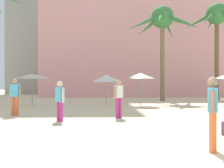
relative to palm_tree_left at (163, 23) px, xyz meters
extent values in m
plane|color=beige|center=(-4.18, -17.81, -7.11)|extent=(120.00, 120.00, 0.00)
cube|color=pink|center=(-1.05, 11.26, -1.01)|extent=(23.46, 10.23, 12.21)
cylinder|color=brown|center=(-0.02, 0.04, -3.31)|extent=(0.39, 0.39, 7.62)
sphere|color=#387A3D|center=(-0.02, 0.04, 0.50)|extent=(2.04, 2.04, 2.04)
cone|color=#387A3D|center=(1.87, -0.22, -0.04)|extent=(2.98, 0.85, 1.51)
cone|color=#387A3D|center=(0.98, 1.53, -0.25)|extent=(1.93, 2.58, 1.89)
cone|color=#387A3D|center=(-1.08, 1.60, -0.08)|extent=(2.02, 2.67, 1.57)
cone|color=#387A3D|center=(-1.86, -0.22, -0.13)|extent=(2.93, 0.84, 1.66)
cone|color=#387A3D|center=(-0.64, -1.75, -0.07)|extent=(1.39, 2.91, 1.56)
cone|color=#387A3D|center=(1.01, -1.52, -0.12)|extent=(1.97, 2.67, 1.66)
cylinder|color=brown|center=(5.35, 0.78, -3.02)|extent=(0.39, 0.39, 8.18)
sphere|color=#387A3D|center=(5.35, 0.78, 1.07)|extent=(1.98, 1.98, 1.98)
cone|color=#387A3D|center=(5.59, 2.57, 0.67)|extent=(0.79, 2.78, 1.22)
cone|color=#387A3D|center=(3.86, 1.68, 0.51)|extent=(2.52, 1.76, 1.52)
cone|color=#387A3D|center=(4.11, -0.36, 0.40)|extent=(2.21, 2.08, 1.73)
cylinder|color=gray|center=(-5.19, -5.08, -6.01)|extent=(0.06, 0.06, 2.21)
cone|color=white|center=(-5.19, -5.08, -5.16)|extent=(2.05, 2.05, 0.52)
cylinder|color=gray|center=(-2.76, -4.86, -5.94)|extent=(0.06, 0.06, 2.35)
cone|color=beige|center=(-2.76, -4.86, -4.97)|extent=(2.05, 2.05, 0.41)
cylinder|color=gray|center=(-10.35, -4.92, -5.97)|extent=(0.06, 0.06, 2.28)
cone|color=beige|center=(-10.35, -4.92, -5.02)|extent=(2.45, 2.45, 0.37)
cylinder|color=orange|center=(-2.85, -16.77, -6.64)|extent=(0.21, 0.21, 0.94)
cylinder|color=orange|center=(-2.93, -16.95, -6.64)|extent=(0.21, 0.21, 0.94)
cube|color=#4CB2DB|center=(-2.89, -16.86, -5.90)|extent=(0.37, 0.46, 0.55)
sphere|color=#936B51|center=(-2.89, -16.86, -5.48)|extent=(0.32, 0.32, 0.24)
cylinder|color=#936B51|center=(-2.78, -16.63, -5.93)|extent=(0.13, 0.13, 0.52)
cylinder|color=#936B51|center=(-3.00, -17.09, -5.93)|extent=(0.13, 0.13, 0.52)
cylinder|color=orange|center=(-9.68, -10.07, -6.64)|extent=(0.17, 0.17, 0.94)
cylinder|color=orange|center=(-9.88, -10.05, -6.64)|extent=(0.17, 0.17, 0.94)
cube|color=#4CB2DB|center=(-9.78, -10.06, -5.86)|extent=(0.41, 0.25, 0.62)
sphere|color=tan|center=(-9.78, -10.06, -5.42)|extent=(0.26, 0.26, 0.24)
cylinder|color=tan|center=(-9.53, -10.08, -5.90)|extent=(0.11, 0.11, 0.59)
cylinder|color=tan|center=(-10.03, -10.04, -5.90)|extent=(0.11, 0.11, 0.59)
cylinder|color=#B7337F|center=(-4.79, -11.15, -6.65)|extent=(0.23, 0.23, 0.93)
cylinder|color=#B7337F|center=(-4.66, -11.00, -6.65)|extent=(0.23, 0.23, 0.93)
cube|color=white|center=(-4.72, -11.08, -5.90)|extent=(0.43, 0.44, 0.57)
sphere|color=tan|center=(-4.72, -11.08, -5.47)|extent=(0.34, 0.34, 0.24)
cylinder|color=tan|center=(-4.90, -11.26, -5.93)|extent=(0.14, 0.14, 0.55)
cylinder|color=tan|center=(-4.55, -10.90, -5.93)|extent=(0.14, 0.14, 0.55)
cylinder|color=#B7337F|center=(-7.32, -11.87, -6.70)|extent=(0.23, 0.23, 0.82)
cylinder|color=#B7337F|center=(-7.19, -12.02, -6.70)|extent=(0.23, 0.23, 0.82)
cube|color=#4CB2DB|center=(-7.26, -11.95, -5.99)|extent=(0.43, 0.45, 0.61)
sphere|color=beige|center=(-7.26, -11.95, -5.54)|extent=(0.34, 0.34, 0.24)
cylinder|color=beige|center=(-7.42, -11.76, -6.02)|extent=(0.14, 0.14, 0.58)
cylinder|color=beige|center=(-7.09, -12.14, -6.02)|extent=(0.14, 0.14, 0.58)
camera|label=1|loc=(-5.47, -22.63, -5.52)|focal=40.40mm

